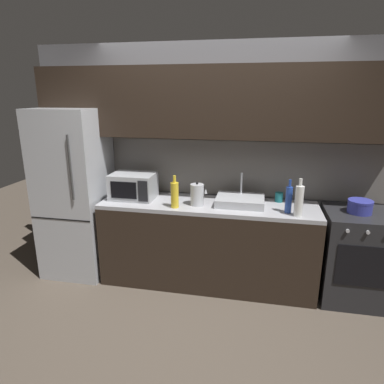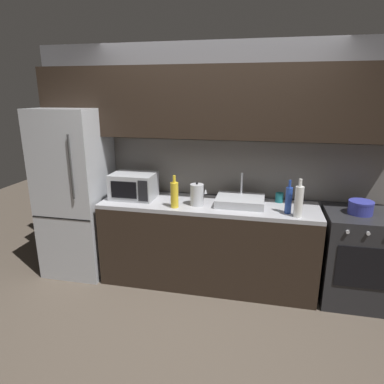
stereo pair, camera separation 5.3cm
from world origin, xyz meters
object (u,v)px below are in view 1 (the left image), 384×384
object	(u,v)px
wine_bottle_white	(299,201)
refrigerator	(75,193)
wine_bottle_blue	(289,199)
cooking_pot	(360,207)
kettle	(197,195)
mug_teal	(279,197)
oven_range	(353,256)
wine_bottle_yellow	(175,195)
microwave	(133,186)

from	to	relation	value
wine_bottle_white	refrigerator	bearing A→B (deg)	174.99
wine_bottle_blue	cooking_pot	bearing A→B (deg)	10.79
wine_bottle_white	wine_bottle_blue	bearing A→B (deg)	136.09
kettle	mug_teal	world-z (taller)	kettle
oven_range	wine_bottle_blue	distance (m)	0.89
kettle	oven_range	bearing A→B (deg)	2.68
refrigerator	mug_teal	distance (m)	2.22
wine_bottle_yellow	wine_bottle_blue	distance (m)	1.09
refrigerator	wine_bottle_white	xyz separation A→B (m)	(2.36, -0.21, 0.13)
refrigerator	oven_range	world-z (taller)	refrigerator
oven_range	kettle	size ratio (longest dim) A/B	3.75
wine_bottle_yellow	wine_bottle_white	bearing A→B (deg)	-0.80
oven_range	cooking_pot	world-z (taller)	cooking_pot
cooking_pot	oven_range	bearing A→B (deg)	-22.58
wine_bottle_blue	cooking_pot	distance (m)	0.68
wine_bottle_blue	oven_range	bearing A→B (deg)	10.62
microwave	wine_bottle_blue	distance (m)	1.60
wine_bottle_blue	mug_teal	bearing A→B (deg)	101.76
microwave	wine_bottle_yellow	bearing A→B (deg)	-22.35
oven_range	kettle	bearing A→B (deg)	-177.32
refrigerator	microwave	xyz separation A→B (m)	(0.68, 0.02, 0.11)
oven_range	mug_teal	xyz separation A→B (m)	(-0.74, 0.20, 0.50)
kettle	wine_bottle_blue	xyz separation A→B (m)	(0.88, -0.05, 0.02)
wine_bottle_yellow	oven_range	bearing A→B (deg)	6.15
wine_bottle_white	microwave	bearing A→B (deg)	172.36
refrigerator	wine_bottle_white	bearing A→B (deg)	-5.01
refrigerator	microwave	size ratio (longest dim) A/B	4.00
oven_range	wine_bottle_white	size ratio (longest dim) A/B	2.53
oven_range	wine_bottle_blue	bearing A→B (deg)	-169.38
microwave	wine_bottle_white	bearing A→B (deg)	-7.64
kettle	cooking_pot	xyz separation A→B (m)	(1.55, 0.07, -0.05)
mug_teal	cooking_pot	bearing A→B (deg)	-15.40
wine_bottle_blue	wine_bottle_white	distance (m)	0.12
kettle	cooking_pot	distance (m)	1.55
mug_teal	oven_range	bearing A→B (deg)	-15.44
refrigerator	wine_bottle_blue	xyz separation A→B (m)	(2.27, -0.13, 0.11)
wine_bottle_white	oven_range	bearing A→B (deg)	19.39
wine_bottle_blue	cooking_pot	xyz separation A→B (m)	(0.66, 0.13, -0.07)
kettle	mug_teal	size ratio (longest dim) A/B	2.41
wine_bottle_blue	cooking_pot	size ratio (longest dim) A/B	1.43
microwave	mug_teal	xyz separation A→B (m)	(1.53, 0.18, -0.09)
microwave	mug_teal	distance (m)	1.54
refrigerator	oven_range	distance (m)	2.98
refrigerator	wine_bottle_blue	bearing A→B (deg)	-3.18
refrigerator	kettle	bearing A→B (deg)	-3.04
wine_bottle_white	mug_teal	xyz separation A→B (m)	(-0.15, 0.41, -0.10)
oven_range	microwave	bearing A→B (deg)	179.50
wine_bottle_blue	mug_teal	size ratio (longest dim) A/B	3.22
refrigerator	wine_bottle_yellow	xyz separation A→B (m)	(1.19, -0.19, 0.11)
wine_bottle_white	mug_teal	world-z (taller)	wine_bottle_white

